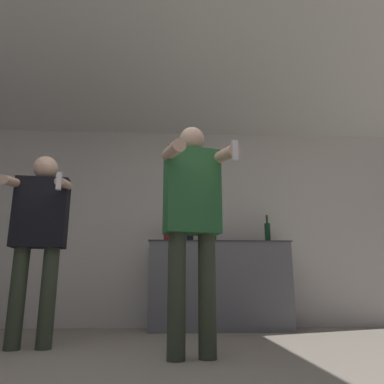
% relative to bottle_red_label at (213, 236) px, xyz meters
% --- Properties ---
extents(wall_back, '(7.00, 0.06, 2.55)m').
position_rel_bottle_red_label_xyz_m(wall_back, '(-0.86, 0.32, 0.18)').
color(wall_back, silver).
rests_on(wall_back, ground_plane).
extents(ceiling_slab, '(7.00, 3.34, 0.05)m').
position_rel_bottle_red_label_xyz_m(ceiling_slab, '(-0.86, -1.13, 1.48)').
color(ceiling_slab, silver).
rests_on(ceiling_slab, wall_back).
extents(counter, '(1.67, 0.58, 1.01)m').
position_rel_bottle_red_label_xyz_m(counter, '(0.06, 0.01, -0.59)').
color(counter, slate).
rests_on(counter, ground_plane).
extents(bottle_red_label, '(0.08, 0.08, 0.25)m').
position_rel_bottle_red_label_xyz_m(bottle_red_label, '(0.00, 0.00, 0.00)').
color(bottle_red_label, '#194723').
rests_on(bottle_red_label, counter).
extents(bottle_amber_bourbon, '(0.09, 0.09, 0.33)m').
position_rel_bottle_red_label_xyz_m(bottle_amber_bourbon, '(-0.28, 0.00, 0.04)').
color(bottle_amber_bourbon, black).
rests_on(bottle_amber_bourbon, counter).
extents(bottle_green_wine, '(0.09, 0.09, 0.23)m').
position_rel_bottle_red_label_xyz_m(bottle_green_wine, '(-0.56, -0.00, 0.01)').
color(bottle_green_wine, maroon).
rests_on(bottle_green_wine, counter).
extents(bottle_tall_gin, '(0.07, 0.07, 0.35)m').
position_rel_bottle_red_label_xyz_m(bottle_tall_gin, '(0.68, 0.00, 0.05)').
color(bottle_tall_gin, '#194723').
rests_on(bottle_tall_gin, counter).
extents(person_woman_foreground, '(0.56, 0.60, 1.72)m').
position_rel_bottle_red_label_xyz_m(person_woman_foreground, '(-0.35, -1.80, -0.08)').
color(person_woman_foreground, '#38422D').
rests_on(person_woman_foreground, ground_plane).
extents(person_man_side, '(0.53, 0.54, 1.63)m').
position_rel_bottle_red_label_xyz_m(person_man_side, '(-1.64, -1.30, -0.13)').
color(person_man_side, '#38422D').
rests_on(person_man_side, ground_plane).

